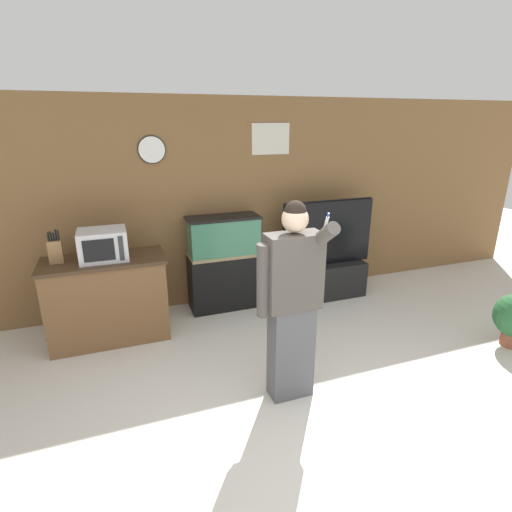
{
  "coord_description": "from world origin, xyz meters",
  "views": [
    {
      "loc": [
        -1.24,
        -1.89,
        2.32
      ],
      "look_at": [
        0.03,
        1.6,
        1.05
      ],
      "focal_mm": 28.0,
      "sensor_mm": 36.0,
      "label": 1
    }
  ],
  "objects_px": {
    "tv_on_stand": "(326,269)",
    "person_standing": "(292,301)",
    "knife_block": "(55,251)",
    "counter_island": "(108,299)",
    "aquarium_on_stand": "(225,263)",
    "microwave": "(103,245)"
  },
  "relations": [
    {
      "from": "knife_block",
      "to": "aquarium_on_stand",
      "type": "distance_m",
      "value": 1.93
    },
    {
      "from": "aquarium_on_stand",
      "to": "microwave",
      "type": "bearing_deg",
      "value": -166.03
    },
    {
      "from": "microwave",
      "to": "person_standing",
      "type": "height_order",
      "value": "person_standing"
    },
    {
      "from": "tv_on_stand",
      "to": "microwave",
      "type": "bearing_deg",
      "value": -176.16
    },
    {
      "from": "knife_block",
      "to": "person_standing",
      "type": "bearing_deg",
      "value": -40.1
    },
    {
      "from": "knife_block",
      "to": "tv_on_stand",
      "type": "distance_m",
      "value": 3.3
    },
    {
      "from": "microwave",
      "to": "aquarium_on_stand",
      "type": "xyz_separation_m",
      "value": [
        1.39,
        0.35,
        -0.49
      ]
    },
    {
      "from": "tv_on_stand",
      "to": "person_standing",
      "type": "height_order",
      "value": "person_standing"
    },
    {
      "from": "microwave",
      "to": "knife_block",
      "type": "bearing_deg",
      "value": 174.49
    },
    {
      "from": "microwave",
      "to": "counter_island",
      "type": "bearing_deg",
      "value": 150.49
    },
    {
      "from": "counter_island",
      "to": "knife_block",
      "type": "relative_size",
      "value": 3.66
    },
    {
      "from": "knife_block",
      "to": "tv_on_stand",
      "type": "xyz_separation_m",
      "value": [
        3.23,
        0.14,
        -0.67
      ]
    },
    {
      "from": "counter_island",
      "to": "aquarium_on_stand",
      "type": "height_order",
      "value": "aquarium_on_stand"
    },
    {
      "from": "counter_island",
      "to": "aquarium_on_stand",
      "type": "xyz_separation_m",
      "value": [
        1.41,
        0.33,
        0.14
      ]
    },
    {
      "from": "counter_island",
      "to": "person_standing",
      "type": "height_order",
      "value": "person_standing"
    },
    {
      "from": "counter_island",
      "to": "tv_on_stand",
      "type": "xyz_separation_m",
      "value": [
        2.79,
        0.17,
        -0.07
      ]
    },
    {
      "from": "microwave",
      "to": "aquarium_on_stand",
      "type": "relative_size",
      "value": 0.4
    },
    {
      "from": "counter_island",
      "to": "tv_on_stand",
      "type": "relative_size",
      "value": 0.94
    },
    {
      "from": "counter_island",
      "to": "knife_block",
      "type": "xyz_separation_m",
      "value": [
        -0.44,
        0.03,
        0.6
      ]
    },
    {
      "from": "microwave",
      "to": "aquarium_on_stand",
      "type": "height_order",
      "value": "microwave"
    },
    {
      "from": "tv_on_stand",
      "to": "person_standing",
      "type": "relative_size",
      "value": 0.77
    },
    {
      "from": "aquarium_on_stand",
      "to": "tv_on_stand",
      "type": "bearing_deg",
      "value": -6.61
    }
  ]
}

